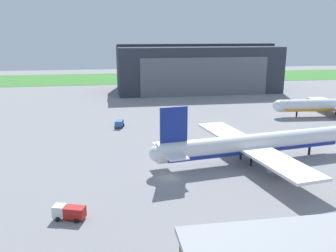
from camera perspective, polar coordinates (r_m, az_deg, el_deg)
The scene contains 7 objects.
ground_plane at distance 73.31m, azimuth 0.36°, elevation -8.01°, with size 440.00×440.00×0.00m, color gray.
grass_field_strip at distance 230.26m, azimuth -6.50°, elevation 7.41°, with size 440.00×56.00×0.08m, color #3E8034.
maintenance_hangar at distance 180.66m, azimuth 4.42°, elevation 8.97°, with size 76.02×33.64×22.53m.
airliner_near_left at distance 82.71m, azimuth 13.20°, elevation -2.79°, with size 47.55×42.68×13.60m.
airliner_far_right at distance 137.02m, azimuth 24.72°, elevation 2.94°, with size 43.84×33.85×13.14m.
fuel_bowser at distance 59.70m, azimuth -15.18°, elevation -12.80°, with size 5.24×3.30×2.18m.
pushback_tractor at distance 111.24m, azimuth -7.60°, elevation 0.42°, with size 3.15×4.30×2.19m.
Camera 1 is at (-11.49, -66.74, 28.07)m, focal length 39.09 mm.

